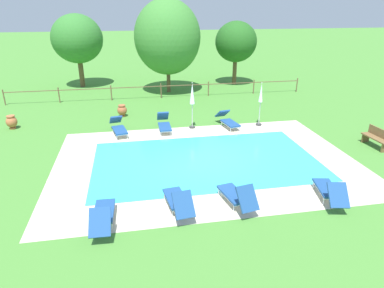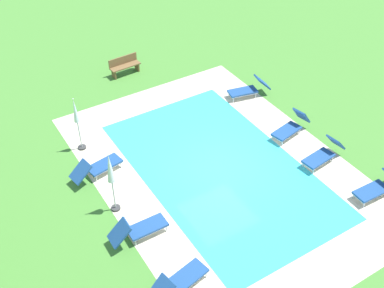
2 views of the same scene
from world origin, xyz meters
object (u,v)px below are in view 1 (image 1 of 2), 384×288
(sun_lounger_south_end, at_px, (178,200))
(patio_umbrella_closed_row_mid_west, at_px, (261,98))
(wooden_bench_lawn_side, at_px, (377,138))
(sun_lounger_north_near_steps, at_px, (228,120))
(sun_lounger_north_far, at_px, (119,127))
(patio_umbrella_closed_row_west, at_px, (192,98))
(sun_lounger_south_near_corner, at_px, (164,124))
(sun_lounger_south_mid, at_px, (103,215))
(sun_lounger_north_end, at_px, (237,195))
(terracotta_urn_by_tree, at_px, (122,110))
(tree_centre, at_px, (167,37))
(sun_lounger_north_mid, at_px, (330,190))
(tree_far_west, at_px, (77,39))
(terracotta_urn_near_fence, at_px, (12,122))
(tree_west_mid, at_px, (236,42))

(sun_lounger_south_end, bearing_deg, patio_umbrella_closed_row_mid_west, 53.38)
(wooden_bench_lawn_side, bearing_deg, sun_lounger_north_near_steps, 146.67)
(sun_lounger_north_far, bearing_deg, patio_umbrella_closed_row_west, 3.72)
(sun_lounger_south_near_corner, height_order, sun_lounger_south_mid, sun_lounger_south_near_corner)
(sun_lounger_north_end, bearing_deg, terracotta_urn_by_tree, 109.50)
(tree_centre, bearing_deg, sun_lounger_north_mid, -78.04)
(sun_lounger_south_mid, xyz_separation_m, tree_far_west, (-2.71, 19.65, 3.34))
(patio_umbrella_closed_row_west, height_order, wooden_bench_lawn_side, patio_umbrella_closed_row_west)
(patio_umbrella_closed_row_mid_west, relative_size, terracotta_urn_near_fence, 3.25)
(patio_umbrella_closed_row_mid_west, bearing_deg, sun_lounger_north_near_steps, 178.58)
(sun_lounger_north_mid, relative_size, terracotta_urn_by_tree, 2.91)
(patio_umbrella_closed_row_mid_west, bearing_deg, patio_umbrella_closed_row_west, 176.31)
(sun_lounger_north_mid, relative_size, patio_umbrella_closed_row_west, 0.81)
(sun_lounger_north_mid, distance_m, sun_lounger_north_end, 3.19)
(terracotta_urn_by_tree, bearing_deg, terracotta_urn_near_fence, -168.67)
(patio_umbrella_closed_row_west, relative_size, tree_far_west, 0.44)
(sun_lounger_south_end, bearing_deg, tree_far_west, 104.61)
(sun_lounger_south_near_corner, relative_size, wooden_bench_lawn_side, 1.28)
(terracotta_urn_by_tree, bearing_deg, sun_lounger_south_mid, -92.62)
(sun_lounger_north_near_steps, bearing_deg, tree_west_mid, 71.17)
(sun_lounger_north_mid, height_order, sun_lounger_north_end, sun_lounger_north_end)
(sun_lounger_south_near_corner, bearing_deg, sun_lounger_north_near_steps, -0.63)
(terracotta_urn_by_tree, bearing_deg, sun_lounger_north_near_steps, -27.70)
(sun_lounger_south_end, distance_m, tree_west_mid, 19.58)
(tree_far_west, bearing_deg, patio_umbrella_closed_row_mid_west, -47.90)
(patio_umbrella_closed_row_mid_west, bearing_deg, sun_lounger_north_end, -115.70)
(wooden_bench_lawn_side, bearing_deg, terracotta_urn_near_fence, 161.70)
(patio_umbrella_closed_row_west, bearing_deg, tree_far_west, 121.04)
(sun_lounger_north_far, distance_m, tree_west_mid, 14.28)
(sun_lounger_south_near_corner, xyz_separation_m, tree_far_west, (-5.40, 11.67, 3.33))
(patio_umbrella_closed_row_west, xyz_separation_m, terracotta_urn_near_fence, (-9.50, 1.61, -1.29))
(sun_lounger_north_mid, relative_size, tree_centre, 0.30)
(patio_umbrella_closed_row_mid_west, relative_size, terracotta_urn_by_tree, 3.43)
(sun_lounger_north_far, relative_size, tree_centre, 0.31)
(terracotta_urn_near_fence, bearing_deg, patio_umbrella_closed_row_mid_west, -7.97)
(terracotta_urn_near_fence, bearing_deg, patio_umbrella_closed_row_west, -9.62)
(sun_lounger_north_near_steps, bearing_deg, sun_lounger_north_end, -103.89)
(sun_lounger_north_near_steps, xyz_separation_m, sun_lounger_south_mid, (-6.14, -7.94, 0.01))
(tree_far_west, bearing_deg, sun_lounger_north_end, -70.20)
(sun_lounger_south_near_corner, xyz_separation_m, patio_umbrella_closed_row_mid_west, (5.22, -0.08, 1.14))
(tree_far_west, bearing_deg, wooden_bench_lawn_side, -46.47)
(terracotta_urn_near_fence, bearing_deg, sun_lounger_south_end, -50.98)
(sun_lounger_south_end, bearing_deg, patio_umbrella_closed_row_west, 76.23)
(sun_lounger_north_far, xyz_separation_m, sun_lounger_south_mid, (-0.34, -7.89, 0.00))
(sun_lounger_north_end, height_order, patio_umbrella_closed_row_mid_west, patio_umbrella_closed_row_mid_west)
(sun_lounger_north_near_steps, xyz_separation_m, sun_lounger_south_end, (-3.83, -7.57, 0.02))
(sun_lounger_north_end, distance_m, tree_west_mid, 19.00)
(sun_lounger_north_near_steps, relative_size, tree_west_mid, 0.41)
(sun_lounger_north_mid, distance_m, sun_lounger_south_mid, 7.43)
(wooden_bench_lawn_side, bearing_deg, sun_lounger_south_mid, -161.95)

